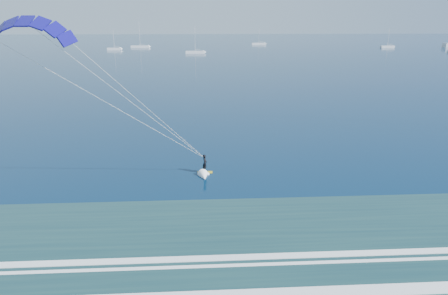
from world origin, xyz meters
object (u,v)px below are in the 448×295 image
at_px(sailboat_2, 140,46).
at_px(sailboat_5, 387,47).
at_px(sailboat_1, 114,49).
at_px(sailboat_4, 259,44).
at_px(kitesurfer_rig, 126,98).
at_px(sailboat_3, 195,52).

height_order(sailboat_2, sailboat_5, sailboat_2).
bearing_deg(sailboat_1, sailboat_5, 3.46).
relative_size(sailboat_4, sailboat_5, 1.14).
bearing_deg(kitesurfer_rig, sailboat_3, 88.39).
bearing_deg(sailboat_5, sailboat_2, 176.30).
distance_m(sailboat_2, sailboat_5, 143.56).
bearing_deg(sailboat_5, kitesurfer_rig, -120.62).
distance_m(sailboat_4, sailboat_5, 77.93).
bearing_deg(sailboat_4, sailboat_1, -153.08).
height_order(sailboat_1, sailboat_3, sailboat_3).
relative_size(kitesurfer_rig, sailboat_3, 1.56).
bearing_deg(sailboat_4, kitesurfer_rig, -101.13).
xyz_separation_m(sailboat_1, sailboat_3, (43.52, -25.07, 0.02)).
xyz_separation_m(sailboat_3, sailboat_4, (40.38, 67.66, -0.00)).
relative_size(kitesurfer_rig, sailboat_1, 1.89).
distance_m(sailboat_1, sailboat_5, 154.65).
relative_size(sailboat_1, sailboat_3, 0.82).
bearing_deg(sailboat_3, sailboat_1, 150.06).
xyz_separation_m(sailboat_1, sailboat_5, (154.37, 9.33, 0.00)).
height_order(sailboat_1, sailboat_5, sailboat_5).
xyz_separation_m(sailboat_2, sailboat_5, (143.26, -9.27, -0.02)).
bearing_deg(kitesurfer_rig, sailboat_1, 101.87).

